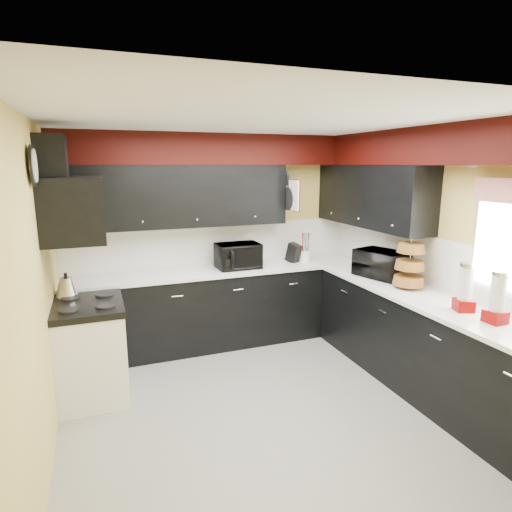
{
  "coord_description": "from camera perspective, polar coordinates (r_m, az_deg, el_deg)",
  "views": [
    {
      "loc": [
        -1.38,
        -3.28,
        2.16
      ],
      "look_at": [
        0.17,
        0.81,
        1.22
      ],
      "focal_mm": 30.0,
      "sensor_mm": 36.0,
      "label": 1
    }
  ],
  "objects": [
    {
      "name": "pan_top",
      "position": [
        5.3,
        3.79,
        10.41
      ],
      "size": [
        0.03,
        0.22,
        0.4
      ],
      "primitive_type": null,
      "color": "black",
      "rests_on": "upper_back"
    },
    {
      "name": "pan_mid",
      "position": [
        5.2,
        4.35,
        7.61
      ],
      "size": [
        0.03,
        0.28,
        0.46
      ],
      "primitive_type": null,
      "color": "black",
      "rests_on": "upper_back"
    },
    {
      "name": "upper_back",
      "position": [
        4.99,
        -10.68,
        7.82
      ],
      "size": [
        2.6,
        0.35,
        0.7
      ],
      "primitive_type": "cube",
      "color": "black",
      "rests_on": "wall_back"
    },
    {
      "name": "cab_right",
      "position": [
        4.48,
        21.86,
        -11.21
      ],
      "size": [
        0.6,
        3.0,
        0.9
      ],
      "primitive_type": "cube",
      "color": "black",
      "rests_on": "ground"
    },
    {
      "name": "wall_left",
      "position": [
        3.43,
        -27.11,
        -4.62
      ],
      "size": [
        0.06,
        3.6,
        2.5
      ],
      "primitive_type": "cube",
      "color": "#E0C666",
      "rests_on": "ground"
    },
    {
      "name": "ceiling",
      "position": [
        3.57,
        2.14,
        17.62
      ],
      "size": [
        3.6,
        3.6,
        0.06
      ],
      "primitive_type": "cube",
      "color": "white",
      "rests_on": "wall_back"
    },
    {
      "name": "knife_block",
      "position": [
        5.43,
        5.02,
        0.41
      ],
      "size": [
        0.16,
        0.18,
        0.24
      ],
      "primitive_type": "cube",
      "rotation": [
        0.0,
        0.0,
        0.4
      ],
      "color": "black",
      "rests_on": "counter_back"
    },
    {
      "name": "wall_right",
      "position": [
        4.65,
        22.89,
        -0.09
      ],
      "size": [
        0.06,
        3.6,
        2.5
      ],
      "primitive_type": "cube",
      "color": "#E0C666",
      "rests_on": "ground"
    },
    {
      "name": "cooktop",
      "position": [
        4.22,
        -21.54,
        -6.22
      ],
      "size": [
        0.62,
        0.77,
        0.06
      ],
      "primitive_type": "cube",
      "color": "black",
      "rests_on": "stove"
    },
    {
      "name": "hood_duct",
      "position": [
        4.04,
        -25.61,
        11.57
      ],
      "size": [
        0.24,
        0.4,
        0.4
      ],
      "primitive_type": "cube",
      "color": "black",
      "rests_on": "wall_left"
    },
    {
      "name": "dispenser_b",
      "position": [
        3.83,
        29.5,
        -5.0
      ],
      "size": [
        0.15,
        0.15,
        0.39
      ],
      "primitive_type": null,
      "rotation": [
        0.0,
        0.0,
        0.02
      ],
      "color": "#66050A",
      "rests_on": "counter_right"
    },
    {
      "name": "kettle",
      "position": [
        4.48,
        -23.93,
        -3.77
      ],
      "size": [
        0.24,
        0.24,
        0.18
      ],
      "primitive_type": null,
      "rotation": [
        0.0,
        0.0,
        0.22
      ],
      "color": "#B1B0B4",
      "rests_on": "cooktop"
    },
    {
      "name": "cab_back",
      "position": [
        5.26,
        -4.44,
        -6.86
      ],
      "size": [
        3.6,
        0.6,
        0.9
      ],
      "primitive_type": "cube",
      "color": "black",
      "rests_on": "ground"
    },
    {
      "name": "toaster_oven",
      "position": [
        5.11,
        -2.37,
        0.03
      ],
      "size": [
        0.51,
        0.43,
        0.29
      ],
      "primitive_type": "imported",
      "rotation": [
        0.0,
        0.0,
        0.01
      ],
      "color": "black",
      "rests_on": "counter_back"
    },
    {
      "name": "soffit_back",
      "position": [
        5.09,
        -5.19,
        13.97
      ],
      "size": [
        3.6,
        0.36,
        0.35
      ],
      "primitive_type": "cube",
      "color": "black",
      "rests_on": "wall_back"
    },
    {
      "name": "clock",
      "position": [
        3.55,
        -27.63,
        10.64
      ],
      "size": [
        0.03,
        0.3,
        0.3
      ],
      "primitive_type": null,
      "color": "black",
      "rests_on": "wall_left"
    },
    {
      "name": "counter_right",
      "position": [
        4.32,
        22.35,
        -5.46
      ],
      "size": [
        0.64,
        3.02,
        0.04
      ],
      "primitive_type": "cube",
      "color": "white",
      "rests_on": "cab_right"
    },
    {
      "name": "counter_back",
      "position": [
        5.12,
        -4.53,
        -1.88
      ],
      "size": [
        3.62,
        0.64,
        0.04
      ],
      "primitive_type": "cube",
      "color": "white",
      "rests_on": "cab_back"
    },
    {
      "name": "pan_low",
      "position": [
        5.44,
        3.18,
        7.51
      ],
      "size": [
        0.03,
        0.24,
        0.42
      ],
      "primitive_type": null,
      "color": "black",
      "rests_on": "upper_back"
    },
    {
      "name": "hood",
      "position": [
        4.05,
        -23.23,
        5.79
      ],
      "size": [
        0.5,
        0.78,
        0.55
      ],
      "primitive_type": "cube",
      "color": "black",
      "rests_on": "wall_left"
    },
    {
      "name": "ground",
      "position": [
        4.16,
        1.85,
        -19.14
      ],
      "size": [
        3.6,
        3.6,
        0.0
      ],
      "primitive_type": "plane",
      "color": "gray",
      "rests_on": "ground"
    },
    {
      "name": "soffit_right",
      "position": [
        4.31,
        23.99,
        13.34
      ],
      "size": [
        0.36,
        3.24,
        0.35
      ],
      "primitive_type": "cube",
      "color": "black",
      "rests_on": "wall_right"
    },
    {
      "name": "splash_right",
      "position": [
        4.66,
        22.74,
        -0.82
      ],
      "size": [
        0.02,
        3.6,
        0.5
      ],
      "primitive_type": "cube",
      "color": "white",
      "rests_on": "counter_right"
    },
    {
      "name": "baskets",
      "position": [
        4.52,
        19.8,
        -1.1
      ],
      "size": [
        0.27,
        0.27,
        0.5
      ],
      "primitive_type": null,
      "color": "brown",
      "rests_on": "upper_right"
    },
    {
      "name": "splash_back",
      "position": [
        5.34,
        -5.45,
        1.64
      ],
      "size": [
        3.6,
        0.02,
        0.5
      ],
      "primitive_type": "cube",
      "color": "white",
      "rests_on": "counter_back"
    },
    {
      "name": "stove",
      "position": [
        4.38,
        -21.06,
        -11.94
      ],
      "size": [
        0.6,
        0.75,
        0.86
      ],
      "primitive_type": "cube",
      "color": "white",
      "rests_on": "ground"
    },
    {
      "name": "deco_plate",
      "position": [
        4.3,
        26.97,
        12.08
      ],
      "size": [
        0.03,
        0.24,
        0.24
      ],
      "primitive_type": null,
      "color": "white",
      "rests_on": "wall_right"
    },
    {
      "name": "wall_back",
      "position": [
        5.34,
        -5.49,
        2.29
      ],
      "size": [
        3.6,
        0.06,
        2.5
      ],
      "primitive_type": "cube",
      "color": "#E0C666",
      "rests_on": "ground"
    },
    {
      "name": "upper_right",
      "position": [
        5.16,
        15.07,
        7.75
      ],
      "size": [
        0.35,
        1.8,
        0.7
      ],
      "primitive_type": "cube",
      "color": "black",
      "rests_on": "wall_right"
    },
    {
      "name": "dispenser_a",
      "position": [
        4.01,
        26.12,
        -3.94
      ],
      "size": [
        0.19,
        0.19,
        0.39
      ],
      "primitive_type": null,
      "rotation": [
        0.0,
        0.0,
        -0.39
      ],
      "color": "#570F01",
      "rests_on": "counter_right"
    },
    {
      "name": "cut_board",
      "position": [
        5.09,
        5.04,
        8.07
      ],
      "size": [
        0.03,
        0.26,
        0.35
      ],
      "primitive_type": "cube",
      "color": "white",
      "rests_on": "upper_back"
    },
    {
      "name": "utensil_crock",
      "position": [
        5.47,
        6.59,
        -0.03
      ],
      "size": [
        0.18,
        0.18,
        0.14
      ],
      "primitive_type": "cylinder",
      "rotation": [
        0.0,
        0.0,
        0.42
      ],
      "color": "white",
      "rests_on": "counter_back"
    },
    {
      "name": "microwave",
      "position": [
        4.89,
        16.38,
        -1.01
      ],
      "size": [
        0.5,
        0.62,
        0.3
      ],
      "primitive_type": "imported",
      "rotation": [
        0.0,
        0.0,
        1.86
      ],
      "color": "black",
      "rests_on": "counter_right"
    }
  ]
}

